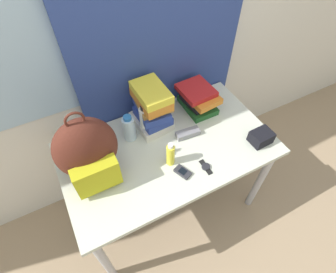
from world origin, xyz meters
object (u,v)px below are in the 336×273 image
object	(u,v)px
sunglasses_case	(188,133)
camera_pouch	(261,137)
book_stack_left	(152,108)
wristwatch	(206,167)
sunscreen_bottle	(170,155)
cell_phone	(183,172)
water_bottle	(129,128)
backpack	(87,151)
book_stack_center	(198,98)
sports_bottle	(145,121)

from	to	relation	value
sunglasses_case	camera_pouch	xyz separation A→B (m)	(0.37, -0.24, 0.02)
book_stack_left	wristwatch	distance (m)	0.48
sunscreen_bottle	cell_phone	size ratio (longest dim) A/B	1.57
camera_pouch	sunscreen_bottle	bearing A→B (deg)	168.40
sunscreen_bottle	water_bottle	bearing A→B (deg)	115.39
backpack	book_stack_center	world-z (taller)	backpack
book_stack_left	sports_bottle	bearing A→B (deg)	-147.32
sunscreen_bottle	book_stack_center	bearing A→B (deg)	40.38
book_stack_center	camera_pouch	distance (m)	0.47
backpack	book_stack_center	xyz separation A→B (m)	(0.78, 0.18, -0.11)
cell_phone	camera_pouch	xyz separation A→B (m)	(0.53, -0.02, 0.03)
water_bottle	sports_bottle	bearing A→B (deg)	-1.53
sunscreen_bottle	sunglasses_case	world-z (taller)	sunscreen_bottle
book_stack_left	wristwatch	bearing A→B (deg)	-74.40
backpack	book_stack_center	distance (m)	0.80
wristwatch	camera_pouch	bearing A→B (deg)	1.09
book_stack_center	cell_phone	world-z (taller)	book_stack_center
sunscreen_bottle	sunglasses_case	bearing A→B (deg)	34.32
water_bottle	sunscreen_bottle	world-z (taller)	water_bottle
water_bottle	wristwatch	distance (m)	0.50
book_stack_left	sports_bottle	size ratio (longest dim) A/B	1.34
camera_pouch	wristwatch	xyz separation A→B (m)	(-0.40, -0.01, -0.03)
water_bottle	sunscreen_bottle	size ratio (longest dim) A/B	1.12
sports_bottle	cell_phone	distance (m)	0.38
backpack	sunscreen_bottle	size ratio (longest dim) A/B	2.72
sports_bottle	backpack	bearing A→B (deg)	-160.63
cell_phone	wristwatch	distance (m)	0.14
book_stack_left	camera_pouch	world-z (taller)	book_stack_left
book_stack_center	backpack	bearing A→B (deg)	-167.22
sunscreen_bottle	backpack	bearing A→B (deg)	160.44
backpack	water_bottle	xyz separation A→B (m)	(0.27, 0.13, -0.10)
book_stack_center	wristwatch	size ratio (longest dim) A/B	2.58
book_stack_center	water_bottle	bearing A→B (deg)	-175.29
book_stack_left	sunscreen_bottle	xyz separation A→B (m)	(-0.04, -0.32, -0.07)
sunscreen_bottle	wristwatch	size ratio (longest dim) A/B	1.59
backpack	sunscreen_bottle	xyz separation A→B (m)	(0.40, -0.14, -0.11)
book_stack_center	sports_bottle	xyz separation A→B (m)	(-0.40, -0.04, 0.02)
book_stack_left	sunglasses_case	size ratio (longest dim) A/B	1.93
wristwatch	cell_phone	bearing A→B (deg)	167.64
sunglasses_case	book_stack_left	bearing A→B (deg)	129.07
sunscreen_bottle	camera_pouch	world-z (taller)	sunscreen_bottle
book_stack_left	sunglasses_case	xyz separation A→B (m)	(0.15, -0.19, -0.13)
book_stack_left	sunglasses_case	bearing A→B (deg)	-50.93
backpack	water_bottle	world-z (taller)	backpack
sunglasses_case	water_bottle	bearing A→B (deg)	155.58
book_stack_center	water_bottle	world-z (taller)	water_bottle
sunscreen_bottle	wristwatch	world-z (taller)	sunscreen_bottle
cell_phone	sunglasses_case	bearing A→B (deg)	53.84
sports_bottle	cell_phone	xyz separation A→B (m)	(0.06, -0.37, -0.10)
sunglasses_case	wristwatch	size ratio (longest dim) A/B	1.46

